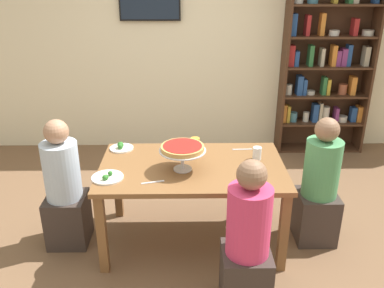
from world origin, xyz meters
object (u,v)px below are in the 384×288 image
object	(u,v)px
water_glass_clear_near	(257,153)
cutlery_knife_near	(242,149)
water_glass_clear_spare	(249,182)
beer_glass_amber_tall	(195,146)
diner_near_right	(247,247)
diner_head_east	(319,190)
dining_table	(192,175)
television	(150,2)
salad_plate_far_diner	(121,147)
diner_head_west	(65,193)
cutlery_fork_near	(153,182)
deep_dish_pizza_stand	(183,149)
salad_plate_near_diner	(107,177)
bookshelf	(326,66)
water_glass_clear_far	(175,147)

from	to	relation	value
water_glass_clear_near	cutlery_knife_near	world-z (taller)	water_glass_clear_near
water_glass_clear_spare	cutlery_knife_near	distance (m)	0.72
beer_glass_amber_tall	diner_near_right	bearing A→B (deg)	-71.08
diner_head_east	cutlery_knife_near	distance (m)	0.75
dining_table	diner_head_east	distance (m)	1.10
television	diner_near_right	size ratio (longest dim) A/B	0.64
cutlery_knife_near	salad_plate_far_diner	bearing A→B (deg)	-3.28
television	salad_plate_far_diner	world-z (taller)	television
diner_head_east	diner_head_west	world-z (taller)	same
cutlery_knife_near	water_glass_clear_near	bearing A→B (deg)	113.89
salad_plate_far_diner	water_glass_clear_near	bearing A→B (deg)	-10.83
dining_table	water_glass_clear_near	size ratio (longest dim) A/B	13.99
salad_plate_far_diner	cutlery_fork_near	bearing A→B (deg)	-62.35
salad_plate_far_diner	beer_glass_amber_tall	distance (m)	0.68
dining_table	cutlery_fork_near	world-z (taller)	cutlery_fork_near
diner_head_east	diner_near_right	xyz separation A→B (m)	(-0.72, -0.77, 0.00)
diner_near_right	deep_dish_pizza_stand	distance (m)	0.93
salad_plate_near_diner	diner_near_right	bearing A→B (deg)	-27.80
deep_dish_pizza_stand	salad_plate_far_diner	xyz separation A→B (m)	(-0.56, 0.41, -0.16)
diner_head_west	water_glass_clear_near	xyz separation A→B (m)	(1.64, 0.12, 0.30)
diner_near_right	cutlery_fork_near	xyz separation A→B (m)	(-0.67, 0.47, 0.25)
diner_head_east	salad_plate_near_diner	world-z (taller)	diner_head_east
bookshelf	deep_dish_pizza_stand	distance (m)	2.75
water_glass_clear_spare	television	bearing A→B (deg)	109.47
deep_dish_pizza_stand	salad_plate_far_diner	size ratio (longest dim) A/B	1.77
diner_near_right	salad_plate_near_diner	xyz separation A→B (m)	(-1.03, 0.54, 0.26)
water_glass_clear_near	cutlery_fork_near	xyz separation A→B (m)	(-0.86, -0.40, -0.05)
diner_near_right	cutlery_fork_near	size ratio (longest dim) A/B	6.39
salad_plate_far_diner	cutlery_knife_near	distance (m)	1.09
water_glass_clear_far	cutlery_knife_near	size ratio (longest dim) A/B	0.57
diner_head_west	television	bearing A→B (deg)	73.89
bookshelf	salad_plate_far_diner	world-z (taller)	bookshelf
diner_head_east	beer_glass_amber_tall	bearing A→B (deg)	-11.40
salad_plate_far_diner	water_glass_clear_far	size ratio (longest dim) A/B	2.06
deep_dish_pizza_stand	cutlery_knife_near	xyz separation A→B (m)	(0.54, 0.39, -0.18)
bookshelf	salad_plate_near_diner	xyz separation A→B (m)	(-2.37, -2.23, -0.36)
television	diner_head_east	world-z (taller)	television
diner_near_right	salad_plate_near_diner	bearing A→B (deg)	62.20
deep_dish_pizza_stand	beer_glass_amber_tall	xyz separation A→B (m)	(0.11, 0.30, -0.10)
dining_table	diner_head_west	distance (m)	1.10
water_glass_clear_spare	beer_glass_amber_tall	bearing A→B (deg)	121.73
diner_head_west	water_glass_clear_spare	bearing A→B (deg)	-14.82
salad_plate_near_diner	cutlery_fork_near	world-z (taller)	salad_plate_near_diner
diner_head_east	water_glass_clear_spare	world-z (taller)	diner_head_east
bookshelf	diner_head_west	world-z (taller)	bookshelf
salad_plate_near_diner	beer_glass_amber_tall	xyz separation A→B (m)	(0.69, 0.44, 0.06)
television	salad_plate_near_diner	size ratio (longest dim) A/B	2.94
deep_dish_pizza_stand	beer_glass_amber_tall	bearing A→B (deg)	70.09
diner_head_west	salad_plate_far_diner	bearing A→B (deg)	37.63
diner_near_right	diner_head_west	size ratio (longest dim) A/B	1.00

